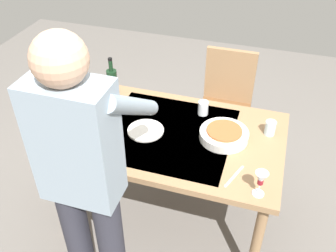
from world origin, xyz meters
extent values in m
plane|color=#66605B|center=(0.00, 0.00, 0.00)|extent=(6.00, 6.00, 0.00)
cube|color=#93704C|center=(0.00, 0.00, 0.73)|extent=(1.44, 0.87, 0.04)
cube|color=beige|center=(0.00, 0.00, 0.74)|extent=(0.79, 0.74, 0.00)
cylinder|color=#93704C|center=(-0.65, -0.37, 0.35)|extent=(0.06, 0.06, 0.71)
cylinder|color=#93704C|center=(0.65, -0.37, 0.35)|extent=(0.06, 0.06, 0.71)
cylinder|color=#93704C|center=(-0.65, 0.37, 0.35)|extent=(0.06, 0.06, 0.71)
cylinder|color=#93704C|center=(0.65, 0.37, 0.35)|extent=(0.06, 0.06, 0.71)
cube|color=brown|center=(-0.24, -0.74, 0.45)|extent=(0.40, 0.40, 0.04)
cube|color=#93704C|center=(-0.24, -0.92, 0.70)|extent=(0.40, 0.04, 0.45)
cylinder|color=#93704C|center=(-0.41, -0.91, 0.23)|extent=(0.04, 0.04, 0.43)
cylinder|color=#93704C|center=(-0.07, -0.91, 0.23)|extent=(0.04, 0.04, 0.43)
cylinder|color=#93704C|center=(-0.41, -0.57, 0.23)|extent=(0.04, 0.04, 0.43)
cylinder|color=#93704C|center=(-0.07, -0.57, 0.23)|extent=(0.04, 0.04, 0.43)
cylinder|color=#2D2D38|center=(0.29, 0.72, 0.44)|extent=(0.14, 0.14, 0.88)
cylinder|color=#2D2D38|center=(0.09, 0.72, 0.44)|extent=(0.14, 0.14, 0.88)
cube|color=#8C9EAD|center=(0.19, 0.72, 1.18)|extent=(0.36, 0.20, 0.60)
sphere|color=tan|center=(0.19, 0.72, 1.58)|extent=(0.22, 0.22, 0.22)
cylinder|color=#8C9EAD|center=(0.36, 0.48, 1.25)|extent=(0.08, 0.52, 0.40)
cylinder|color=#8C9EAD|center=(0.02, 0.48, 1.25)|extent=(0.08, 0.52, 0.40)
cylinder|color=black|center=(0.50, -0.29, 0.85)|extent=(0.07, 0.07, 0.20)
cylinder|color=black|center=(0.50, -0.29, 0.99)|extent=(0.03, 0.03, 0.08)
cylinder|color=black|center=(0.50, -0.29, 1.03)|extent=(0.03, 0.03, 0.02)
cylinder|color=white|center=(-0.60, 0.35, 0.75)|extent=(0.06, 0.06, 0.01)
cylinder|color=white|center=(-0.60, 0.35, 0.79)|extent=(0.01, 0.01, 0.07)
cone|color=white|center=(-0.60, 0.35, 0.86)|extent=(0.07, 0.07, 0.07)
cylinder|color=maroon|center=(-0.60, 0.35, 0.84)|extent=(0.03, 0.03, 0.03)
cylinder|color=silver|center=(-0.61, -0.17, 0.79)|extent=(0.07, 0.07, 0.09)
cylinder|color=silver|center=(-0.16, -0.26, 0.79)|extent=(0.07, 0.07, 0.10)
cylinder|color=silver|center=(-0.34, -0.04, 0.77)|extent=(0.30, 0.30, 0.05)
cylinder|color=#C6562D|center=(-0.34, -0.04, 0.80)|extent=(0.22, 0.22, 0.03)
cylinder|color=silver|center=(0.14, 0.03, 0.75)|extent=(0.23, 0.23, 0.01)
cylinder|color=silver|center=(0.53, -0.08, 0.75)|extent=(0.23, 0.23, 0.01)
cube|color=silver|center=(-0.46, 0.27, 0.75)|extent=(0.08, 0.19, 0.00)
cube|color=silver|center=(0.36, 0.21, 0.75)|extent=(0.06, 0.18, 0.00)
camera|label=1|loc=(-0.56, 1.78, 2.22)|focal=40.44mm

